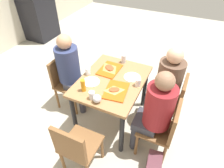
# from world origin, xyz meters

# --- Properties ---
(ground_plane) EXTENTS (10.00, 10.00, 0.02)m
(ground_plane) POSITION_xyz_m (0.00, 0.00, -0.01)
(ground_plane) COLOR #B2AD9E
(main_table) EXTENTS (1.04, 0.81, 0.75)m
(main_table) POSITION_xyz_m (0.00, 0.00, 0.64)
(main_table) COLOR #9E7247
(main_table) RESTS_ON ground_plane
(chair_near_left) EXTENTS (0.40, 0.40, 0.83)m
(chair_near_left) POSITION_xyz_m (-0.26, -0.79, 0.48)
(chair_near_left) COLOR brown
(chair_near_left) RESTS_ON ground_plane
(chair_near_right) EXTENTS (0.40, 0.40, 0.83)m
(chair_near_right) POSITION_xyz_m (0.26, -0.79, 0.48)
(chair_near_right) COLOR brown
(chair_near_right) RESTS_ON ground_plane
(chair_far_side) EXTENTS (0.40, 0.40, 0.83)m
(chair_far_side) POSITION_xyz_m (0.00, 0.79, 0.48)
(chair_far_side) COLOR brown
(chair_far_side) RESTS_ON ground_plane
(chair_left_end) EXTENTS (0.40, 0.40, 0.83)m
(chair_left_end) POSITION_xyz_m (-0.91, 0.00, 0.48)
(chair_left_end) COLOR brown
(chair_left_end) RESTS_ON ground_plane
(person_in_red) EXTENTS (0.32, 0.42, 1.24)m
(person_in_red) POSITION_xyz_m (-0.26, -0.65, 0.73)
(person_in_red) COLOR #383842
(person_in_red) RESTS_ON ground_plane
(person_in_brown_jacket) EXTENTS (0.32, 0.42, 1.24)m
(person_in_brown_jacket) POSITION_xyz_m (0.26, -0.65, 0.73)
(person_in_brown_jacket) COLOR #383842
(person_in_brown_jacket) RESTS_ON ground_plane
(person_far_side) EXTENTS (0.32, 0.42, 1.24)m
(person_far_side) POSITION_xyz_m (-0.00, 0.65, 0.73)
(person_far_side) COLOR #383842
(person_far_side) RESTS_ON ground_plane
(tray_red_near) EXTENTS (0.39, 0.31, 0.02)m
(tray_red_near) POSITION_xyz_m (-0.18, -0.14, 0.75)
(tray_red_near) COLOR #D85914
(tray_red_near) RESTS_ON main_table
(tray_red_far) EXTENTS (0.36, 0.26, 0.02)m
(tray_red_far) POSITION_xyz_m (0.18, 0.12, 0.75)
(tray_red_far) COLOR #D85914
(tray_red_far) RESTS_ON main_table
(paper_plate_center) EXTENTS (0.22, 0.22, 0.01)m
(paper_plate_center) POSITION_xyz_m (-0.16, 0.22, 0.75)
(paper_plate_center) COLOR white
(paper_plate_center) RESTS_ON main_table
(paper_plate_near_edge) EXTENTS (0.22, 0.22, 0.01)m
(paper_plate_near_edge) POSITION_xyz_m (0.16, -0.22, 0.75)
(paper_plate_near_edge) COLOR white
(paper_plate_near_edge) RESTS_ON main_table
(pizza_slice_a) EXTENTS (0.20, 0.23, 0.02)m
(pizza_slice_a) POSITION_xyz_m (-0.20, -0.12, 0.77)
(pizza_slice_a) COLOR tan
(pizza_slice_a) RESTS_ON tray_red_near
(pizza_slice_b) EXTENTS (0.26, 0.27, 0.02)m
(pizza_slice_b) POSITION_xyz_m (0.20, 0.13, 0.77)
(pizza_slice_b) COLOR #C68C47
(pizza_slice_b) RESTS_ON tray_red_far
(plastic_cup_a) EXTENTS (0.07, 0.07, 0.10)m
(plastic_cup_a) POSITION_xyz_m (-0.03, 0.34, 0.80)
(plastic_cup_a) COLOR white
(plastic_cup_a) RESTS_ON main_table
(plastic_cup_b) EXTENTS (0.07, 0.07, 0.10)m
(plastic_cup_b) POSITION_xyz_m (0.03, -0.34, 0.80)
(plastic_cup_b) COLOR white
(plastic_cup_b) RESTS_ON main_table
(plastic_cup_c) EXTENTS (0.07, 0.07, 0.10)m
(plastic_cup_c) POSITION_xyz_m (-0.42, 0.06, 0.80)
(plastic_cup_c) COLOR white
(plastic_cup_c) RESTS_ON main_table
(soda_can) EXTENTS (0.07, 0.07, 0.12)m
(soda_can) POSITION_xyz_m (0.44, 0.02, 0.81)
(soda_can) COLOR #B7BCC6
(soda_can) RESTS_ON main_table
(condiment_bottle) EXTENTS (0.06, 0.06, 0.16)m
(condiment_bottle) POSITION_xyz_m (-0.34, 0.22, 0.83)
(condiment_bottle) COLOR orange
(condiment_bottle) RESTS_ON main_table
(foil_bundle) EXTENTS (0.10, 0.10, 0.10)m
(foil_bundle) POSITION_xyz_m (-0.44, -0.02, 0.80)
(foil_bundle) COLOR silver
(foil_bundle) RESTS_ON main_table
(drink_fridge) EXTENTS (0.70, 0.60, 1.90)m
(drink_fridge) POSITION_xyz_m (1.77, 2.85, 0.95)
(drink_fridge) COLOR black
(drink_fridge) RESTS_ON ground_plane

